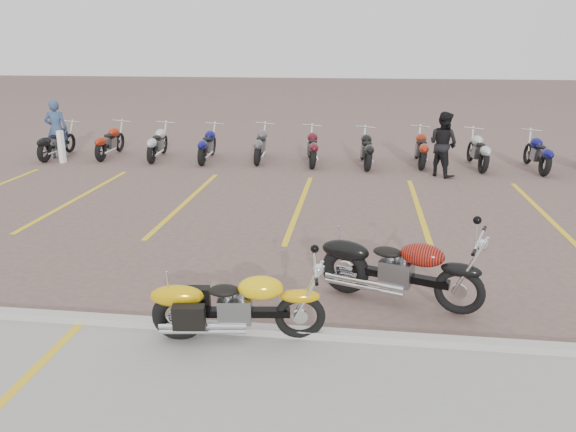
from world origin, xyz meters
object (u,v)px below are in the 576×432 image
person_b (443,144)px  person_a (56,129)px  yellow_cruiser (235,307)px  bollard (61,147)px  flame_cruiser (396,271)px

person_b → person_a: bearing=39.8°
yellow_cruiser → bollard: size_ratio=2.18×
person_a → bollard: size_ratio=1.86×
person_a → person_b: person_a is taller
yellow_cruiser → flame_cruiser: (2.07, 1.33, 0.04)m
person_b → flame_cruiser: bearing=123.0°
person_a → bollard: bearing=105.2°
flame_cruiser → person_a: size_ratio=1.24×
bollard → yellow_cruiser: bearing=-52.2°
yellow_cruiser → person_a: (-8.18, 10.62, 0.48)m
yellow_cruiser → person_b: bearing=61.6°
yellow_cruiser → flame_cruiser: size_ratio=0.95×
bollard → person_a: bearing=125.5°
person_a → flame_cruiser: bearing=117.6°
yellow_cruiser → person_a: size_ratio=1.17×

